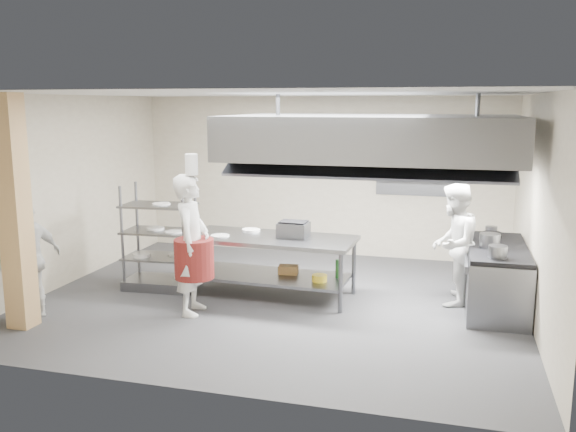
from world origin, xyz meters
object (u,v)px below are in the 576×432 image
(pass_rack, at_px, (160,237))
(chef_plating, at_px, (29,259))
(griddle, at_px, (293,230))
(island, at_px, (271,266))
(chef_line, at_px, (453,244))
(chef_head, at_px, (192,245))
(stockpot, at_px, (490,241))
(cooking_range, at_px, (496,279))

(pass_rack, bearing_deg, chef_plating, -125.99)
(griddle, bearing_deg, island, -164.60)
(chef_line, bearing_deg, pass_rack, -71.81)
(chef_head, height_order, chef_plating, chef_head)
(chef_line, height_order, stockpot, chef_line)
(chef_head, bearing_deg, pass_rack, 37.53)
(pass_rack, xyz_separation_m, griddle, (2.11, 0.17, 0.20))
(chef_head, distance_m, griddle, 1.59)
(island, xyz_separation_m, chef_line, (2.63, 0.33, 0.43))
(chef_head, bearing_deg, griddle, -54.85)
(stockpot, bearing_deg, cooking_range, 46.56)
(cooking_range, height_order, chef_line, chef_line)
(chef_line, bearing_deg, island, -70.14)
(griddle, relative_size, stockpot, 1.57)
(pass_rack, bearing_deg, island, -0.79)
(cooking_range, xyz_separation_m, stockpot, (-0.12, -0.13, 0.58))
(island, distance_m, chef_plating, 3.37)
(stockpot, bearing_deg, griddle, -177.79)
(pass_rack, height_order, chef_line, chef_line)
(island, height_order, pass_rack, pass_rack)
(pass_rack, relative_size, chef_plating, 1.00)
(cooking_range, height_order, griddle, griddle)
(chef_head, distance_m, chef_line, 3.71)
(cooking_range, distance_m, chef_plating, 6.44)
(pass_rack, bearing_deg, griddle, 0.80)
(cooking_range, bearing_deg, chef_plating, -161.07)
(stockpot, bearing_deg, chef_head, -163.01)
(chef_head, height_order, griddle, chef_head)
(chef_plating, bearing_deg, chef_line, 127.52)
(stockpot, bearing_deg, island, -176.64)
(island, xyz_separation_m, cooking_range, (3.24, 0.31, -0.04))
(pass_rack, xyz_separation_m, cooking_range, (5.01, 0.40, -0.40))
(island, relative_size, chef_head, 1.29)
(griddle, bearing_deg, pass_rack, -173.00)
(cooking_range, distance_m, chef_line, 0.76)
(griddle, bearing_deg, chef_line, 8.73)
(griddle, bearing_deg, chef_plating, -147.25)
(pass_rack, distance_m, chef_head, 1.34)
(cooking_range, distance_m, chef_head, 4.30)
(pass_rack, xyz_separation_m, chef_plating, (-1.07, -1.68, -0.00))
(pass_rack, relative_size, stockpot, 5.84)
(island, relative_size, chef_plating, 1.53)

